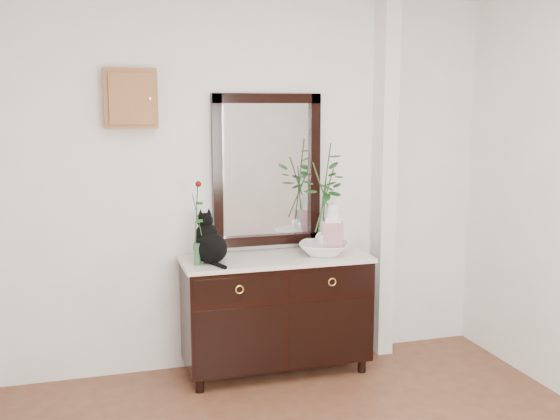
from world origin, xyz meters
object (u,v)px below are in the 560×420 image
object	(u,v)px
cat	(210,238)
lotus_bowl	(324,249)
ginger_jar	(332,228)
sideboard	(276,308)

from	to	relation	value
cat	lotus_bowl	world-z (taller)	cat
cat	lotus_bowl	size ratio (longest dim) A/B	0.97
cat	ginger_jar	size ratio (longest dim) A/B	0.90
sideboard	cat	xyz separation A→B (m)	(-0.47, -0.04, 0.55)
sideboard	cat	bearing A→B (deg)	-175.55
sideboard	cat	size ratio (longest dim) A/B	3.87
cat	ginger_jar	xyz separation A→B (m)	(0.88, -0.01, 0.02)
cat	lotus_bowl	bearing A→B (deg)	-20.05
ginger_jar	sideboard	bearing A→B (deg)	173.53
lotus_bowl	ginger_jar	xyz separation A→B (m)	(0.06, -0.01, 0.15)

